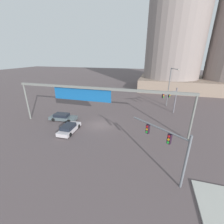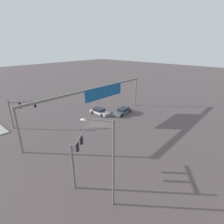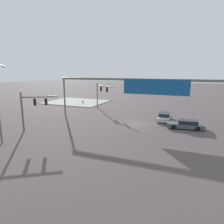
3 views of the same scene
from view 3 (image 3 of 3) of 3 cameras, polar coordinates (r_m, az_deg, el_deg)
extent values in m
plane|color=#534749|center=(30.51, 6.54, -3.23)|extent=(221.40, 221.40, 0.00)
cube|color=#A0A29C|center=(51.26, -9.85, 2.81)|extent=(13.93, 11.34, 0.15)
cylinder|color=#5A5E64|center=(42.93, -4.17, 4.69)|extent=(0.22, 0.22, 5.24)
cylinder|color=#5A5E64|center=(40.12, -2.21, 7.23)|extent=(4.93, 3.62, 0.16)
cube|color=black|center=(41.29, -3.10, 6.50)|extent=(0.41, 0.40, 0.95)
cylinder|color=red|center=(41.34, -2.91, 6.92)|extent=(0.20, 0.17, 0.20)
cylinder|color=orange|center=(41.36, -2.90, 6.51)|extent=(0.20, 0.17, 0.20)
cylinder|color=green|center=(41.39, -2.90, 6.10)|extent=(0.20, 0.17, 0.20)
cube|color=black|center=(39.25, -1.43, 6.25)|extent=(0.41, 0.40, 0.95)
cylinder|color=red|center=(39.30, -1.23, 6.69)|extent=(0.20, 0.17, 0.20)
cylinder|color=orange|center=(39.33, -1.22, 6.26)|extent=(0.20, 0.17, 0.20)
cylinder|color=green|center=(39.36, -1.22, 5.82)|extent=(0.20, 0.17, 0.20)
cylinder|color=#5F5C65|center=(28.34, -23.90, -0.03)|extent=(0.24, 0.24, 5.10)
cylinder|color=#5F5C65|center=(27.66, -19.73, 4.01)|extent=(3.78, 2.63, 0.18)
cube|color=black|center=(27.83, -20.88, 2.70)|extent=(0.41, 0.39, 0.95)
cylinder|color=red|center=(27.95, -20.87, 3.34)|extent=(0.20, 0.16, 0.20)
cylinder|color=orange|center=(27.99, -20.82, 2.73)|extent=(0.20, 0.16, 0.20)
cylinder|color=green|center=(28.03, -20.78, 2.13)|extent=(0.20, 0.16, 0.20)
cube|color=black|center=(27.64, -18.05, 2.83)|extent=(0.41, 0.39, 0.95)
cylinder|color=red|center=(27.76, -18.05, 3.48)|extent=(0.20, 0.16, 0.20)
cylinder|color=orange|center=(27.80, -18.01, 2.87)|extent=(0.20, 0.16, 0.20)
cylinder|color=green|center=(27.84, -17.97, 2.26)|extent=(0.20, 0.16, 0.20)
ellipsoid|color=silver|center=(26.45, -28.20, 11.19)|extent=(0.54, 0.67, 0.20)
cylinder|color=slate|center=(36.62, -13.17, 4.02)|extent=(0.28, 0.28, 6.26)
cube|color=slate|center=(30.61, 7.40, 9.01)|extent=(26.82, 0.35, 0.35)
cube|color=#13508F|center=(29.90, 12.05, 6.81)|extent=(9.46, 0.08, 2.17)
cube|color=#465358|center=(29.37, 19.93, -3.58)|extent=(4.94, 2.16, 0.55)
cube|color=black|center=(29.26, 20.57, -2.62)|extent=(2.62, 1.75, 0.50)
cylinder|color=black|center=(28.57, 16.99, -4.05)|extent=(0.66, 0.27, 0.64)
cylinder|color=black|center=(30.15, 17.03, -3.23)|extent=(0.66, 0.27, 0.64)
cylinder|color=black|center=(28.73, 22.95, -4.38)|extent=(0.66, 0.27, 0.64)
cylinder|color=black|center=(30.30, 22.68, -3.56)|extent=(0.66, 0.27, 0.64)
cube|color=#B2ABB1|center=(32.96, 14.48, -1.63)|extent=(1.94, 4.40, 0.55)
cube|color=black|center=(33.11, 14.58, -0.65)|extent=(1.66, 2.31, 0.50)
cylinder|color=black|center=(31.61, 15.72, -2.48)|extent=(0.24, 0.65, 0.64)
cylinder|color=black|center=(31.78, 12.67, -2.25)|extent=(0.24, 0.65, 0.64)
cylinder|color=black|center=(34.23, 16.14, -1.44)|extent=(0.24, 0.65, 0.64)
cylinder|color=black|center=(34.39, 13.33, -1.23)|extent=(0.24, 0.65, 0.64)
cylinder|color=red|center=(48.61, -8.21, 2.80)|extent=(0.22, 0.22, 0.55)
sphere|color=red|center=(48.56, -8.22, 3.21)|extent=(0.18, 0.18, 0.18)
cylinder|color=red|center=(48.69, -8.37, 2.85)|extent=(0.12, 0.10, 0.10)
camera|label=1|loc=(51.71, 4.60, 15.09)|focal=23.45mm
camera|label=2|loc=(29.65, -56.47, 18.22)|focal=28.31mm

